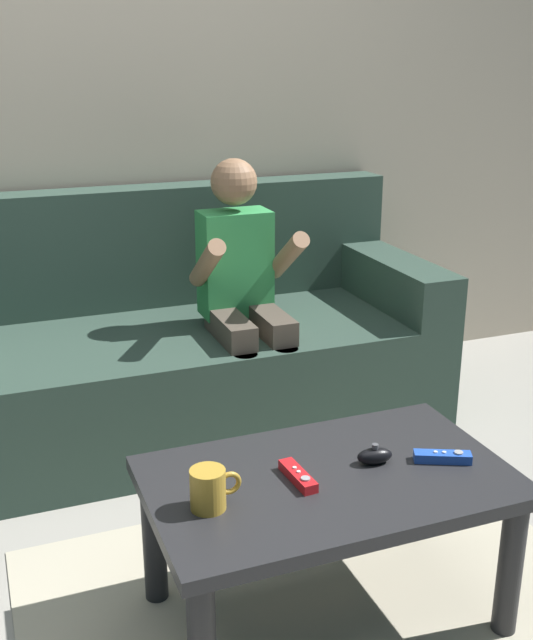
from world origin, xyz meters
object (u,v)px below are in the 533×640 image
object	(u,v)px
couch	(165,352)
coffee_table	(328,499)
game_remote_red_far_corner	(298,476)
coffee_mug	(209,489)
person_seated_on_couch	(244,288)
game_remote_blue_near_edge	(443,457)
nunchuk_black	(375,456)

from	to	relation	value
couch	coffee_table	distance (m)	1.20
game_remote_red_far_corner	coffee_mug	distance (m)	0.23
person_seated_on_couch	coffee_mug	world-z (taller)	person_seated_on_couch
game_remote_red_far_corner	couch	bearing A→B (deg)	91.31
couch	game_remote_blue_near_edge	xyz separation A→B (m)	(0.40, -1.23, 0.11)
game_remote_blue_near_edge	coffee_mug	world-z (taller)	coffee_mug
coffee_table	nunchuk_black	xyz separation A→B (m)	(0.13, 0.01, 0.09)
couch	person_seated_on_couch	bearing A→B (deg)	-36.99
coffee_table	nunchuk_black	size ratio (longest dim) A/B	9.19
couch	game_remote_blue_near_edge	bearing A→B (deg)	-72.15
couch	coffee_table	size ratio (longest dim) A/B	2.29
person_seated_on_couch	nunchuk_black	xyz separation A→B (m)	(-0.01, -0.99, -0.15)
couch	coffee_mug	size ratio (longest dim) A/B	16.94
couch	game_remote_red_far_corner	xyz separation A→B (m)	(0.03, -1.19, 0.11)
coffee_table	nunchuk_black	distance (m)	0.16
person_seated_on_couch	game_remote_red_far_corner	distance (m)	1.04
couch	person_seated_on_couch	world-z (taller)	person_seated_on_couch
couch	person_seated_on_couch	size ratio (longest dim) A/B	1.97
game_remote_red_far_corner	coffee_mug	size ratio (longest dim) A/B	1.20
couch	game_remote_red_far_corner	distance (m)	1.19
coffee_table	game_remote_red_far_corner	world-z (taller)	game_remote_red_far_corner
game_remote_blue_near_edge	couch	bearing A→B (deg)	107.85
nunchuk_black	game_remote_red_far_corner	world-z (taller)	nunchuk_black
couch	coffee_mug	world-z (taller)	couch
person_seated_on_couch	game_remote_red_far_corner	bearing A→B (deg)	-102.45
coffee_mug	couch	bearing A→B (deg)	80.65
person_seated_on_couch	game_remote_blue_near_edge	distance (m)	1.07
couch	person_seated_on_couch	distance (m)	0.41
nunchuk_black	coffee_mug	world-z (taller)	coffee_mug
game_remote_red_far_corner	coffee_mug	world-z (taller)	coffee_mug
nunchuk_black	couch	bearing A→B (deg)	101.30
nunchuk_black	coffee_mug	bearing A→B (deg)	-174.23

